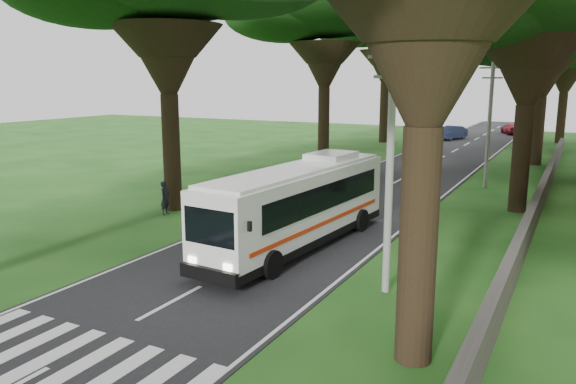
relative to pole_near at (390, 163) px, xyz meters
The scene contains 16 objects.
ground 9.15m from the pole_near, 132.51° to the right, with size 140.00×140.00×0.00m, color #184614.
road 20.21m from the pole_near, 106.14° to the left, with size 8.00×120.00×0.04m, color black.
crosswalk 10.57m from the pole_near, 124.51° to the right, with size 8.00×3.00×0.01m, color silver.
property_wall 18.68m from the pole_near, 79.00° to the left, with size 0.35×50.00×1.20m, color #383533.
pole_near is the anchor object (origin of this frame).
pole_mid 20.00m from the pole_near, 90.00° to the left, with size 1.60×0.24×8.00m.
pole_far 40.00m from the pole_near, 90.00° to the left, with size 1.60×0.24×8.00m.
tree_l_midb 28.48m from the pole_near, 118.44° to the left, with size 13.08×13.08×15.29m.
tree_l_far 45.11m from the pole_near, 108.43° to the left, with size 13.11×13.11×15.84m.
tree_r_midb 32.73m from the pole_near, 86.42° to the left, with size 13.97×13.97×13.84m.
tree_r_far 50.50m from the pole_near, 86.57° to the left, with size 14.64×14.64×13.80m.
coach_bus 6.14m from the pole_near, 146.29° to the left, with size 3.25×11.30×3.29m.
distant_car_a 35.35m from the pole_near, 102.72° to the left, with size 1.47×3.66×1.25m, color silver.
distant_car_b 48.84m from the pole_near, 99.41° to the left, with size 1.59×4.57×1.51m, color navy.
distant_car_c 58.21m from the pole_near, 92.63° to the left, with size 1.87×4.60×1.33m, color maroon.
pedestrian 14.44m from the pole_near, 159.43° to the left, with size 0.62×0.41×1.70m, color black.
Camera 1 is at (10.69, -10.62, 6.74)m, focal length 35.00 mm.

